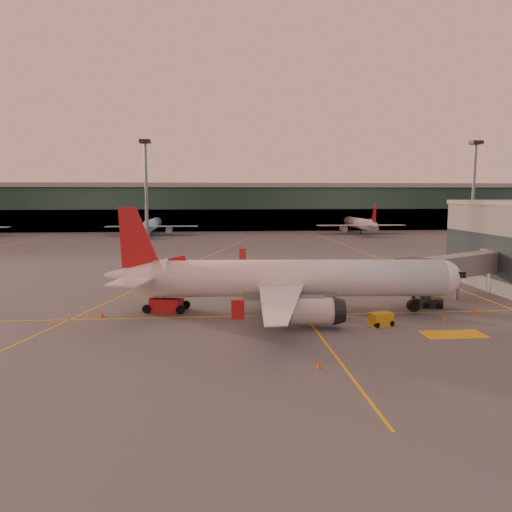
{
  "coord_description": "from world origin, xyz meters",
  "views": [
    {
      "loc": [
        -5.19,
        -49.19,
        13.52
      ],
      "look_at": [
        0.78,
        19.04,
        5.0
      ],
      "focal_mm": 35.0,
      "sensor_mm": 36.0,
      "label": 1
    }
  ],
  "objects": [
    {
      "name": "pushback_tug",
      "position": [
        20.46,
        7.61,
        0.71
      ],
      "size": [
        3.72,
        2.54,
        1.75
      ],
      "rotation": [
        0.0,
        0.0,
        -0.23
      ],
      "color": "black",
      "rests_on": "ground"
    },
    {
      "name": "terminal",
      "position": [
        0.0,
        141.79,
        8.76
      ],
      "size": [
        400.0,
        20.0,
        17.6
      ],
      "color": "#19382D",
      "rests_on": "ground"
    },
    {
      "name": "mast_east_near",
      "position": [
        55.0,
        62.0,
        14.86
      ],
      "size": [
        2.4,
        2.4,
        25.6
      ],
      "color": "slate",
      "rests_on": "ground"
    },
    {
      "name": "ground",
      "position": [
        0.0,
        0.0,
        0.0
      ],
      "size": [
        600.0,
        600.0,
        0.0
      ],
      "primitive_type": "plane",
      "color": "#4C4F54",
      "rests_on": "ground"
    },
    {
      "name": "catering_truck",
      "position": [
        -10.85,
        8.32,
        2.79
      ],
      "size": [
        6.73,
        3.96,
        4.91
      ],
      "rotation": [
        0.0,
        0.0,
        -0.19
      ],
      "color": "red",
      "rests_on": "ground"
    },
    {
      "name": "main_airplane",
      "position": [
        3.06,
        5.48,
        3.93
      ],
      "size": [
        40.11,
        36.16,
        12.1
      ],
      "rotation": [
        0.0,
        0.0,
        -0.07
      ],
      "color": "white",
      "rests_on": "ground"
    },
    {
      "name": "cone_wing_left",
      "position": [
        3.71,
        23.47,
        0.27
      ],
      "size": [
        0.45,
        0.45,
        0.57
      ],
      "color": "#F3440C",
      "rests_on": "ground"
    },
    {
      "name": "cone_nose",
      "position": [
        23.96,
        3.2,
        0.31
      ],
      "size": [
        0.5,
        0.5,
        0.64
      ],
      "color": "#F3440C",
      "rests_on": "ground"
    },
    {
      "name": "cone_tail",
      "position": [
        -17.49,
        6.03,
        0.3
      ],
      "size": [
        0.5,
        0.5,
        0.63
      ],
      "color": "#F3440C",
      "rests_on": "ground"
    },
    {
      "name": "distant_aircraft_row",
      "position": [
        -53.75,
        118.0,
        0.0
      ],
      "size": [
        225.0,
        34.0,
        13.0
      ],
      "color": "#90C9F2",
      "rests_on": "ground"
    },
    {
      "name": "gpu_cart",
      "position": [
        12.07,
        -0.24,
        0.67
      ],
      "size": [
        2.67,
        2.08,
        1.37
      ],
      "rotation": [
        0.0,
        0.0,
        0.33
      ],
      "color": "#BC8D17",
      "rests_on": "ground"
    },
    {
      "name": "mast_west_near",
      "position": [
        -20.0,
        66.0,
        14.86
      ],
      "size": [
        2.4,
        2.4,
        25.6
      ],
      "color": "slate",
      "rests_on": "ground"
    },
    {
      "name": "taxi_markings",
      "position": [
        -7.32,
        44.49,
        0.01
      ],
      "size": [
        100.12,
        173.0,
        0.01
      ],
      "color": "gold",
      "rests_on": "ground"
    },
    {
      "name": "cone_wing_right",
      "position": [
        2.99,
        -12.24,
        0.27
      ],
      "size": [
        0.43,
        0.43,
        0.55
      ],
      "color": "#F3440C",
      "rests_on": "ground"
    },
    {
      "name": "jet_bridge",
      "position": [
        27.17,
        11.99,
        4.11
      ],
      "size": [
        20.0,
        13.44,
        5.95
      ],
      "color": "slate",
      "rests_on": "ground"
    },
    {
      "name": "cone_fwd",
      "position": [
        19.49,
        1.18,
        0.27
      ],
      "size": [
        0.44,
        0.44,
        0.56
      ],
      "color": "#F3440C",
      "rests_on": "ground"
    }
  ]
}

